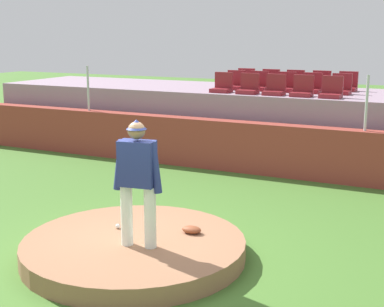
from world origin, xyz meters
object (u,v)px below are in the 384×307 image
at_px(baseball, 118,226).
at_px(stadium_chair_0, 222,86).
at_px(stadium_chair_8, 311,87).
at_px(stadium_chair_13, 321,84).
at_px(stadium_chair_12, 294,83).
at_px(stadium_chair_6, 258,84).
at_px(stadium_chair_4, 332,91).
at_px(stadium_chair_1, 249,87).
at_px(pitcher, 137,174).
at_px(stadium_chair_3, 302,90).
at_px(stadium_chair_10, 245,81).
at_px(stadium_chair_5, 235,83).
at_px(stadium_chair_7, 286,86).
at_px(fielding_glove, 192,230).
at_px(stadium_chair_2, 275,88).
at_px(stadium_chair_11, 270,82).
at_px(stadium_chair_14, 347,85).
at_px(stadium_chair_9, 341,88).

bearing_deg(baseball, stadium_chair_0, 98.45).
xyz_separation_m(stadium_chair_8, stadium_chair_13, (0.04, 0.84, 0.00)).
relative_size(baseball, stadium_chair_12, 0.15).
bearing_deg(stadium_chair_13, stadium_chair_6, 30.40).
relative_size(baseball, stadium_chair_4, 0.15).
height_order(stadium_chair_0, stadium_chair_1, same).
bearing_deg(baseball, stadium_chair_6, 92.08).
height_order(pitcher, stadium_chair_3, stadium_chair_3).
relative_size(stadium_chair_4, stadium_chair_10, 1.00).
relative_size(stadium_chair_5, stadium_chair_7, 1.00).
xyz_separation_m(fielding_glove, stadium_chair_2, (-0.65, 5.96, 1.56)).
relative_size(stadium_chair_0, stadium_chair_13, 1.00).
distance_m(fielding_glove, stadium_chair_1, 6.28).
bearing_deg(stadium_chair_11, stadium_chair_14, -178.85).
xyz_separation_m(stadium_chair_9, stadium_chair_10, (-2.83, 0.85, 0.00)).
bearing_deg(pitcher, stadium_chair_7, 83.11).
height_order(stadium_chair_8, stadium_chair_13, same).
bearing_deg(stadium_chair_9, stadium_chair_2, 31.54).
height_order(pitcher, stadium_chair_7, stadium_chair_7).
distance_m(stadium_chair_4, stadium_chair_11, 2.65).
xyz_separation_m(pitcher, stadium_chair_4, (1.17, 6.73, 0.57)).
height_order(pitcher, stadium_chair_14, stadium_chair_14).
bearing_deg(stadium_chair_1, stadium_chair_11, -89.72).
bearing_deg(stadium_chair_8, stadium_chair_5, 0.62).
relative_size(stadium_chair_2, stadium_chair_8, 1.00).
height_order(fielding_glove, stadium_chair_14, stadium_chair_14).
distance_m(fielding_glove, stadium_chair_8, 6.99).
xyz_separation_m(stadium_chair_1, stadium_chair_14, (2.08, 1.73, 0.00)).
xyz_separation_m(stadium_chair_2, stadium_chair_12, (0.02, 1.67, 0.00)).
xyz_separation_m(stadium_chair_5, stadium_chair_13, (2.10, 0.86, 0.00)).
bearing_deg(stadium_chair_11, fielding_glove, 99.88).
distance_m(stadium_chair_6, stadium_chair_12, 1.10).
bearing_deg(stadium_chair_4, stadium_chair_2, -0.61).
relative_size(stadium_chair_5, stadium_chair_9, 1.00).
distance_m(pitcher, stadium_chair_12, 8.44).
bearing_deg(stadium_chair_3, stadium_chair_6, -31.78).
distance_m(pitcher, stadium_chair_3, 6.76).
bearing_deg(stadium_chair_13, stadium_chair_10, -0.64).
xyz_separation_m(stadium_chair_10, stadium_chair_13, (2.14, -0.02, 0.00)).
height_order(fielding_glove, stadium_chair_5, stadium_chair_5).
bearing_deg(stadium_chair_14, stadium_chair_12, 1.55).
xyz_separation_m(stadium_chair_0, stadium_chair_8, (2.08, 0.84, 0.00)).
bearing_deg(stadium_chair_12, stadium_chair_8, 129.22).
distance_m(pitcher, stadium_chair_4, 6.85).
height_order(stadium_chair_9, stadium_chair_10, same).
relative_size(stadium_chair_10, stadium_chair_12, 1.00).
distance_m(stadium_chair_6, stadium_chair_8, 1.40).
height_order(stadium_chair_3, stadium_chair_13, same).
distance_m(stadium_chair_3, stadium_chair_10, 2.73).
xyz_separation_m(stadium_chair_12, stadium_chair_14, (1.40, 0.04, 0.00)).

